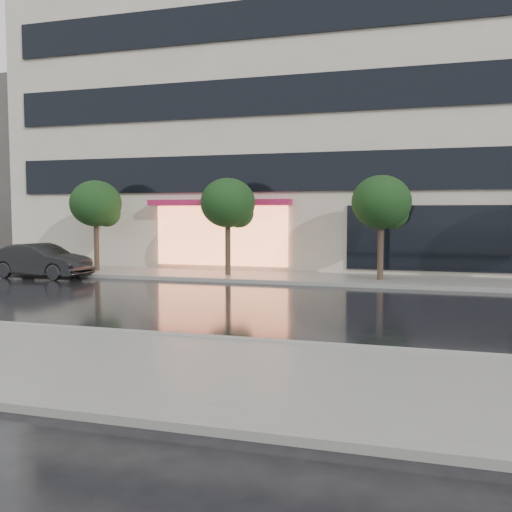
% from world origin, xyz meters
% --- Properties ---
extents(ground, '(120.00, 120.00, 0.00)m').
position_xyz_m(ground, '(0.00, 0.00, 0.00)').
color(ground, black).
rests_on(ground, ground).
extents(sidewalk_near, '(60.00, 4.50, 0.12)m').
position_xyz_m(sidewalk_near, '(0.00, -3.25, 0.06)').
color(sidewalk_near, slate).
rests_on(sidewalk_near, ground).
extents(sidewalk_far, '(60.00, 3.50, 0.12)m').
position_xyz_m(sidewalk_far, '(0.00, 10.25, 0.06)').
color(sidewalk_far, slate).
rests_on(sidewalk_far, ground).
extents(curb_near, '(60.00, 0.25, 0.14)m').
position_xyz_m(curb_near, '(0.00, -1.00, 0.07)').
color(curb_near, gray).
rests_on(curb_near, ground).
extents(curb_far, '(60.00, 0.25, 0.14)m').
position_xyz_m(curb_far, '(0.00, 8.50, 0.07)').
color(curb_far, gray).
rests_on(curb_far, ground).
extents(office_building, '(30.00, 12.76, 18.00)m').
position_xyz_m(office_building, '(-0.00, 17.97, 9.00)').
color(office_building, beige).
rests_on(office_building, ground).
extents(tree_far_west, '(2.20, 2.20, 3.99)m').
position_xyz_m(tree_far_west, '(-8.94, 10.03, 2.92)').
color(tree_far_west, '#33261C').
rests_on(tree_far_west, ground).
extents(tree_mid_west, '(2.20, 2.20, 3.99)m').
position_xyz_m(tree_mid_west, '(-2.94, 10.03, 2.92)').
color(tree_mid_west, '#33261C').
rests_on(tree_mid_west, ground).
extents(tree_mid_east, '(2.20, 2.20, 3.99)m').
position_xyz_m(tree_mid_east, '(3.06, 10.03, 2.92)').
color(tree_mid_east, '#33261C').
rests_on(tree_mid_east, ground).
extents(parked_car, '(4.26, 1.75, 1.37)m').
position_xyz_m(parked_car, '(-10.18, 7.81, 0.69)').
color(parked_car, black).
rests_on(parked_car, ground).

